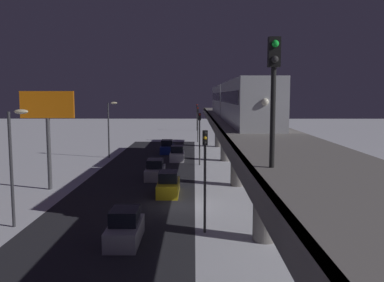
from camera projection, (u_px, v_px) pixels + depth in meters
The scene contains 17 objects.
ground_plane at pixel (180, 206), 31.57m from camera, with size 240.00×240.00×0.00m, color white.
avenue_asphalt at pixel (124, 206), 31.59m from camera, with size 11.00×88.98×0.01m, color #28282D.
elevated_railway at pixel (248, 137), 30.94m from camera, with size 5.00×88.98×6.27m.
subway_train at pixel (234, 100), 42.16m from camera, with size 2.94×36.87×3.40m.
rail_signal at pixel (274, 79), 12.48m from camera, with size 0.36×0.41×4.00m.
sedan_silver at pixel (155, 170), 42.34m from camera, with size 1.80×4.71×1.97m.
sedan_blue at pixel (167, 148), 60.78m from camera, with size 1.80×4.26×1.97m.
sedan_silver_2 at pixel (125, 229), 23.83m from camera, with size 1.80×4.09×1.97m.
sedan_white at pixel (177, 155), 53.70m from camera, with size 1.80×4.02×1.97m.
sedan_yellow at pixel (168, 185), 35.51m from camera, with size 1.80×4.68×1.97m.
traffic_light_near at pixel (205, 166), 25.08m from camera, with size 0.32×0.44×6.40m.
traffic_light_mid at pixel (200, 131), 49.89m from camera, with size 0.32×0.44×6.40m.
traffic_light_far at pixel (198, 119), 74.70m from camera, with size 0.32×0.44×6.40m.
traffic_light_distant at pixel (197, 113), 99.50m from camera, with size 0.32×0.44×6.40m.
commercial_billboard at pixel (47, 114), 36.58m from camera, with size 4.80×0.36×8.90m.
street_lamp_near at pixel (14, 154), 26.12m from camera, with size 1.35×0.44×7.65m.
street_lamp_far at pixel (110, 123), 55.94m from camera, with size 1.35×0.44×7.65m.
Camera 1 is at (-1.09, 30.81, 8.51)m, focal length 38.32 mm.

